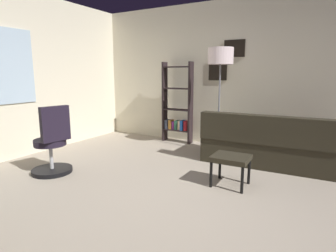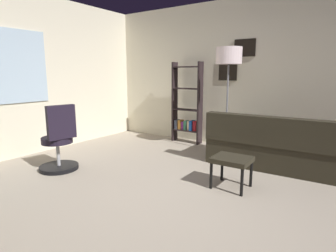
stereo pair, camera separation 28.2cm
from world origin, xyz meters
name	(u,v)px [view 2 (the right image)]	position (x,y,z in m)	size (l,w,h in m)	color
ground_plane	(172,207)	(0.00, 0.00, -0.05)	(5.49, 6.25, 0.10)	#AA9D8A
wall_back_with_windows	(10,75)	(-0.02, 3.17, 1.40)	(5.49, 0.12, 2.78)	beige
wall_right_with_frames	(255,75)	(2.79, 0.00, 1.39)	(0.12, 6.25, 2.78)	beige
couch	(285,148)	(2.08, -0.75, 0.28)	(1.63, 1.95, 0.81)	#2B271C
footstool	(232,162)	(0.77, -0.38, 0.34)	(0.40, 0.45, 0.39)	#2B271C
office_chair	(59,145)	(-0.04, 1.95, 0.38)	(0.56, 0.56, 0.98)	black
bookshelf	(187,108)	(2.53, 1.29, 0.72)	(0.18, 0.64, 1.65)	black
floor_lamp	(229,61)	(2.15, 0.27, 1.62)	(0.44, 0.44, 1.85)	slate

